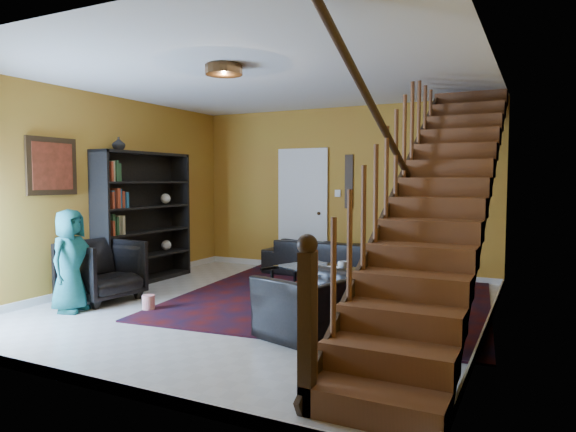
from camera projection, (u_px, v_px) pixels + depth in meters
The scene contains 21 objects.
floor at pixel (262, 307), 6.35m from camera, with size 5.50×5.50×0.00m, color beige.
room at pixel (230, 276), 8.12m from camera, with size 5.50×5.50×5.50m.
staircase at pixel (440, 197), 5.30m from camera, with size 0.95×5.02×3.18m.
bookshelf at pixel (144, 220), 7.88m from camera, with size 0.35×1.80×2.00m.
door at pixel (303, 211), 9.02m from camera, with size 0.82×0.05×2.05m, color silver.
framed_picture at pixel (52, 166), 6.56m from camera, with size 0.04×0.74×0.74m, color maroon.
wall_hanging at pixel (349, 182), 8.61m from camera, with size 0.14×0.03×0.90m, color black.
ceiling_fixture at pixel (224, 70), 5.44m from camera, with size 0.40×0.40×0.10m, color #3F2814.
rug at pixel (339, 293), 7.08m from camera, with size 3.91×4.47×0.02m, color #400C0B.
sofa at pixel (327, 258), 8.41m from camera, with size 2.05×0.80×0.60m, color black.
armchair_left at pixel (101, 270), 6.68m from camera, with size 0.85×0.87×0.79m, color black.
armchair_right at pixel (312, 305), 5.17m from camera, with size 0.97×0.84×0.63m, color black.
person_adult_a at pixel (414, 269), 7.83m from camera, with size 0.49×0.32×1.34m, color black.
person_adult_b at pixel (424, 274), 7.77m from camera, with size 0.58×0.45×1.19m, color black.
person_child at pixel (70, 261), 6.11m from camera, with size 0.60×0.39×1.23m, color #1A6565.
coffee_table at pixel (326, 284), 6.42m from camera, with size 1.42×1.15×0.47m.
cup_a at pixel (342, 265), 6.40m from camera, with size 0.12×0.12×0.09m, color #999999.
cup_b at pixel (304, 264), 6.43m from camera, with size 0.11×0.11×0.10m, color #999999.
bowl at pixel (331, 269), 6.19m from camera, with size 0.21×0.21×0.05m, color #999999.
vase at pixel (119, 144), 7.36m from camera, with size 0.18×0.18×0.19m, color #999999.
popcorn_bucket at pixel (149, 302), 6.17m from camera, with size 0.15×0.15×0.17m, color red.
Camera 1 is at (3.08, -5.45, 1.57)m, focal length 32.00 mm.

